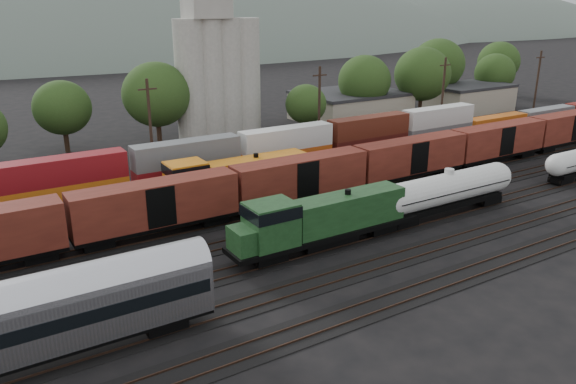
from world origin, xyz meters
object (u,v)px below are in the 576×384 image
grain_silo (217,66)px  orange_locomotive (229,177)px  tank_car_a (447,190)px  green_locomotive (317,220)px

grain_silo → orange_locomotive: bearing=-113.1°
tank_car_a → grain_silo: (-5.41, 41.00, 8.55)m
green_locomotive → grain_silo: grain_silo is taller
tank_car_a → grain_silo: bearing=97.5°
orange_locomotive → tank_car_a: bearing=-42.2°
green_locomotive → orange_locomotive: (-0.89, 15.00, -0.03)m
tank_car_a → green_locomotive: bearing=180.0°
tank_car_a → grain_silo: 42.23m
green_locomotive → orange_locomotive: bearing=93.4°
green_locomotive → tank_car_a: 15.64m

